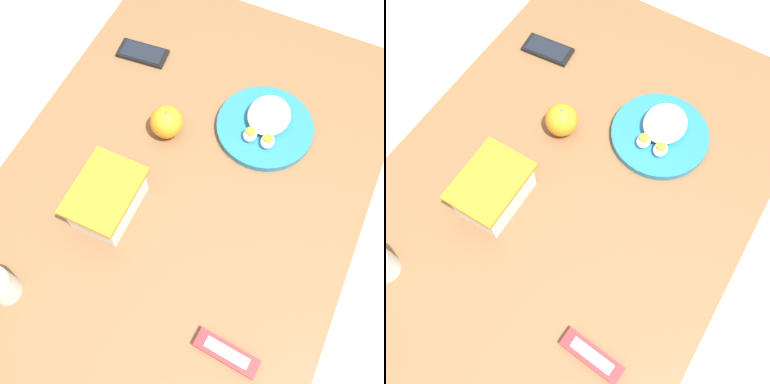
{
  "view_description": "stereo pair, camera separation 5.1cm",
  "coord_description": "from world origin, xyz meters",
  "views": [
    {
      "loc": [
        -0.37,
        -0.22,
        1.66
      ],
      "look_at": [
        0.02,
        -0.04,
        0.74
      ],
      "focal_mm": 42.0,
      "sensor_mm": 36.0,
      "label": 1
    },
    {
      "loc": [
        -0.35,
        -0.26,
        1.66
      ],
      "look_at": [
        0.02,
        -0.04,
        0.74
      ],
      "focal_mm": 42.0,
      "sensor_mm": 36.0,
      "label": 2
    }
  ],
  "objects": [
    {
      "name": "candy_bar",
      "position": [
        -0.27,
        -0.24,
        0.72
      ],
      "size": [
        0.05,
        0.14,
        0.02
      ],
      "color": "#B7282D",
      "rests_on": "table"
    },
    {
      "name": "orange_fruit",
      "position": [
        0.15,
        0.1,
        0.75
      ],
      "size": [
        0.08,
        0.08,
        0.08
      ],
      "color": "orange",
      "rests_on": "table"
    },
    {
      "name": "table",
      "position": [
        0.0,
        0.0,
        0.64
      ],
      "size": [
        1.3,
        0.84,
        0.71
      ],
      "color": "brown",
      "rests_on": "ground_plane"
    },
    {
      "name": "ground_plane",
      "position": [
        0.0,
        0.0,
        0.0
      ],
      "size": [
        10.0,
        10.0,
        0.0
      ],
      "primitive_type": "plane",
      "color": "#B2A899"
    },
    {
      "name": "rice_plate",
      "position": [
        0.27,
        -0.12,
        0.73
      ],
      "size": [
        0.24,
        0.24,
        0.06
      ],
      "color": "teal",
      "rests_on": "table"
    },
    {
      "name": "cell_phone",
      "position": [
        0.35,
        0.27,
        0.71
      ],
      "size": [
        0.08,
        0.14,
        0.01
      ],
      "color": "black",
      "rests_on": "table"
    },
    {
      "name": "food_container",
      "position": [
        -0.09,
        0.12,
        0.75
      ],
      "size": [
        0.18,
        0.13,
        0.1
      ],
      "color": "white",
      "rests_on": "table"
    }
  ]
}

